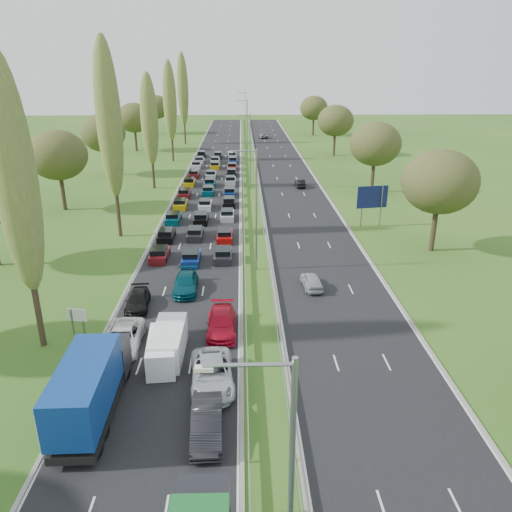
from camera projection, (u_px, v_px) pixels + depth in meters
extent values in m
plane|color=#2D591B|center=(250.00, 186.00, 84.56)|extent=(260.00, 260.00, 0.00)
cube|color=black|center=(211.00, 183.00, 86.71)|extent=(10.50, 215.00, 0.04)
cube|color=black|center=(288.00, 183.00, 87.07)|extent=(10.50, 215.00, 0.04)
cube|color=gray|center=(243.00, 180.00, 86.66)|extent=(0.06, 215.00, 0.32)
cube|color=gray|center=(256.00, 180.00, 86.73)|extent=(0.06, 215.00, 0.32)
cylinder|color=gray|center=(256.00, 212.00, 47.87)|extent=(0.18, 0.18, 12.00)
cylinder|color=gray|center=(250.00, 152.00, 80.54)|extent=(0.18, 0.18, 12.00)
cylinder|color=gray|center=(247.00, 127.00, 113.21)|extent=(0.18, 0.18, 12.00)
cylinder|color=gray|center=(246.00, 113.00, 145.88)|extent=(0.18, 0.18, 12.00)
cylinder|color=#2D2116|center=(36.00, 301.00, 35.24)|extent=(0.44, 0.44, 7.20)
ellipsoid|color=#59662C|center=(15.00, 178.00, 32.09)|extent=(2.80, 2.80, 16.00)
cylinder|color=#2D2116|center=(117.00, 204.00, 58.45)|extent=(0.44, 0.44, 7.92)
ellipsoid|color=#59662C|center=(109.00, 119.00, 54.99)|extent=(2.80, 2.80, 17.60)
cylinder|color=#2D2116|center=(153.00, 169.00, 82.04)|extent=(0.44, 0.44, 6.48)
ellipsoid|color=#59662C|center=(149.00, 119.00, 79.21)|extent=(2.80, 2.80, 14.40)
cylinder|color=#2D2116|center=(172.00, 144.00, 105.25)|extent=(0.44, 0.44, 7.20)
ellipsoid|color=#59662C|center=(170.00, 101.00, 102.10)|extent=(2.80, 2.80, 16.00)
cylinder|color=#2D2116|center=(185.00, 128.00, 128.46)|extent=(0.44, 0.44, 7.92)
ellipsoid|color=#59662C|center=(183.00, 89.00, 124.99)|extent=(2.80, 2.80, 17.60)
cylinder|color=#2D2116|center=(63.00, 193.00, 69.92)|extent=(0.56, 0.56, 4.84)
ellipsoid|color=#38471E|center=(58.00, 155.00, 68.03)|extent=(8.00, 8.00, 6.80)
cylinder|color=#2D2116|center=(106.00, 162.00, 92.33)|extent=(0.56, 0.56, 4.84)
ellipsoid|color=#38471E|center=(103.00, 133.00, 90.44)|extent=(8.00, 8.00, 6.80)
cylinder|color=#2D2116|center=(136.00, 141.00, 118.46)|extent=(0.56, 0.56, 4.84)
ellipsoid|color=#38471E|center=(134.00, 118.00, 116.57)|extent=(8.00, 8.00, 6.80)
cylinder|color=#2D2116|center=(157.00, 125.00, 148.33)|extent=(0.56, 0.56, 4.84)
ellipsoid|color=#38471E|center=(156.00, 107.00, 146.44)|extent=(8.00, 8.00, 6.80)
cylinder|color=#2D2116|center=(434.00, 229.00, 54.34)|extent=(0.56, 0.56, 4.84)
ellipsoid|color=#38471E|center=(440.00, 182.00, 52.45)|extent=(8.00, 8.00, 6.80)
cylinder|color=#2D2116|center=(373.00, 177.00, 79.54)|extent=(0.56, 0.56, 4.84)
ellipsoid|color=#38471E|center=(375.00, 144.00, 77.65)|extent=(8.00, 8.00, 6.80)
cylinder|color=#2D2116|center=(334.00, 145.00, 112.21)|extent=(0.56, 0.56, 4.84)
ellipsoid|color=#38471E|center=(336.00, 121.00, 110.32)|extent=(8.00, 8.00, 6.80)
cylinder|color=#2D2116|center=(313.00, 127.00, 144.88)|extent=(0.56, 0.56, 4.84)
ellipsoid|color=#38471E|center=(314.00, 108.00, 142.99)|extent=(8.00, 8.00, 6.80)
cube|color=#590F14|center=(160.00, 255.00, 52.48)|extent=(1.75, 4.00, 0.80)
cube|color=black|center=(166.00, 236.00, 58.32)|extent=(1.75, 4.00, 0.80)
cube|color=#053F4C|center=(173.00, 219.00, 64.88)|extent=(1.75, 4.00, 0.80)
cube|color=#BF990C|center=(181.00, 205.00, 71.35)|extent=(1.75, 4.00, 0.80)
cube|color=#590F14|center=(184.00, 194.00, 77.28)|extent=(1.75, 4.00, 0.80)
cube|color=#BF990C|center=(189.00, 183.00, 84.64)|extent=(1.75, 4.00, 0.80)
cube|color=#590F14|center=(194.00, 175.00, 90.91)|extent=(1.75, 4.00, 0.80)
cube|color=silver|center=(197.00, 166.00, 99.26)|extent=(1.75, 4.00, 0.80)
cube|color=#B2B7BC|center=(200.00, 161.00, 104.25)|extent=(1.75, 4.00, 0.80)
cube|color=black|center=(202.00, 155.00, 111.11)|extent=(1.75, 4.00, 0.80)
cube|color=navy|center=(191.00, 259.00, 51.58)|extent=(1.75, 4.00, 0.80)
cube|color=black|center=(195.00, 235.00, 58.90)|extent=(1.75, 4.00, 0.80)
cube|color=black|center=(201.00, 219.00, 64.80)|extent=(1.75, 4.00, 0.80)
cube|color=silver|center=(205.00, 206.00, 71.13)|extent=(1.75, 4.00, 0.80)
cube|color=#053F4C|center=(208.00, 191.00, 79.05)|extent=(1.75, 4.00, 0.80)
cube|color=#053F4C|center=(210.00, 184.00, 84.33)|extent=(1.75, 4.00, 0.80)
cube|color=#B2B7BC|center=(211.00, 175.00, 90.57)|extent=(1.75, 4.00, 0.80)
cube|color=#BF990C|center=(215.00, 166.00, 98.78)|extent=(1.75, 4.00, 0.80)
cube|color=silver|center=(215.00, 161.00, 104.05)|extent=(1.75, 4.00, 0.80)
cube|color=black|center=(218.00, 156.00, 110.01)|extent=(1.75, 4.00, 0.80)
cube|color=black|center=(223.00, 256.00, 52.30)|extent=(1.75, 4.00, 0.80)
cube|color=#A50C0A|center=(225.00, 237.00, 58.19)|extent=(1.75, 4.00, 0.80)
cube|color=#B2B7BC|center=(227.00, 216.00, 66.22)|extent=(1.75, 4.00, 0.80)
cube|color=black|center=(229.00, 203.00, 72.47)|extent=(1.75, 4.00, 0.80)
cube|color=navy|center=(230.00, 193.00, 78.09)|extent=(1.75, 4.00, 0.80)
cube|color=silver|center=(230.00, 181.00, 86.05)|extent=(1.75, 4.00, 0.80)
cube|color=black|center=(231.00, 173.00, 92.31)|extent=(1.75, 4.00, 0.80)
cube|color=#A50C0A|center=(232.00, 167.00, 97.73)|extent=(1.75, 4.00, 0.80)
cube|color=navy|center=(233.00, 161.00, 104.05)|extent=(1.75, 4.00, 0.80)
cube|color=#B2B7BC|center=(232.00, 156.00, 110.16)|extent=(1.75, 4.00, 0.80)
imported|color=white|center=(123.00, 338.00, 35.84)|extent=(2.70, 5.67, 1.56)
imported|color=black|center=(138.00, 300.00, 41.88)|extent=(2.16, 4.66, 1.32)
imported|color=#043C48|center=(186.00, 283.00, 45.00)|extent=(2.18, 5.16, 1.49)
imported|color=black|center=(207.00, 423.00, 27.33)|extent=(1.89, 4.91, 1.60)
imported|color=#B1B6BB|center=(212.00, 374.00, 31.67)|extent=(3.15, 6.00, 1.61)
imported|color=#B40B22|center=(222.00, 323.00, 37.99)|extent=(2.23, 5.38, 1.56)
imported|color=#A1A5AA|center=(312.00, 281.00, 45.65)|extent=(1.90, 4.08, 1.35)
imported|color=black|center=(300.00, 183.00, 83.68)|extent=(1.43, 3.99, 1.31)
imported|color=gray|center=(264.00, 135.00, 140.07)|extent=(2.43, 5.02, 1.38)
cube|color=black|center=(94.00, 403.00, 29.13)|extent=(2.49, 9.34, 0.50)
cube|color=navy|center=(85.00, 388.00, 27.40)|extent=(2.59, 7.05, 2.74)
cube|color=silver|center=(63.00, 431.00, 24.13)|extent=(2.53, 0.06, 2.64)
cube|color=black|center=(108.00, 357.00, 32.12)|extent=(2.53, 2.28, 2.20)
cylinder|color=black|center=(109.00, 371.00, 32.44)|extent=(2.18, 1.00, 1.00)
cylinder|color=black|center=(76.00, 448.00, 25.97)|extent=(2.18, 1.00, 1.00)
cube|color=black|center=(203.00, 512.00, 21.00)|extent=(2.20, 1.99, 2.20)
cube|color=white|center=(162.00, 351.00, 33.90)|extent=(1.88, 4.70, 1.88)
cube|color=black|center=(167.00, 336.00, 35.86)|extent=(1.83, 0.75, 1.50)
cylinder|color=black|center=(155.00, 348.00, 35.52)|extent=(0.23, 0.64, 0.64)
cylinder|color=black|center=(172.00, 372.00, 32.76)|extent=(0.23, 0.64, 0.64)
cube|color=white|center=(169.00, 342.00, 34.75)|extent=(2.05, 5.14, 2.05)
cube|color=black|center=(173.00, 328.00, 36.89)|extent=(2.00, 0.82, 1.64)
cylinder|color=black|center=(160.00, 340.00, 36.52)|extent=(0.26, 0.70, 0.70)
cylinder|color=black|center=(179.00, 364.00, 33.50)|extent=(0.26, 0.70, 0.70)
cylinder|color=gray|center=(72.00, 321.00, 37.68)|extent=(0.16, 0.16, 2.10)
cylinder|color=gray|center=(83.00, 321.00, 37.70)|extent=(0.16, 0.16, 2.10)
cube|color=white|center=(77.00, 315.00, 37.49)|extent=(1.50, 0.34, 1.00)
cylinder|color=gray|center=(362.00, 206.00, 62.55)|extent=(0.16, 0.16, 5.20)
cylinder|color=gray|center=(381.00, 206.00, 62.61)|extent=(0.16, 0.16, 5.20)
cube|color=navy|center=(372.00, 197.00, 62.15)|extent=(3.96, 0.77, 2.80)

